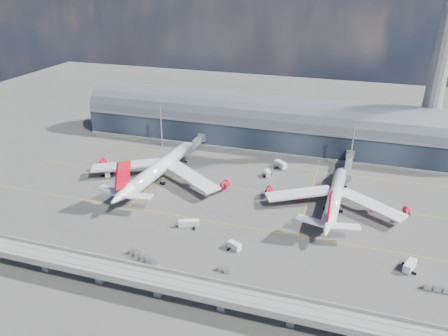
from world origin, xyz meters
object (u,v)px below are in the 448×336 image
(service_truck_2, at_px, (189,223))
(cargo_train_1, at_px, (143,258))
(service_truck_1, at_px, (234,246))
(cargo_train_0, at_px, (224,270))
(floodlight_mast_right, at_px, (352,145))
(airliner_left, at_px, (157,169))
(service_truck_3, at_px, (410,266))
(airliner_right, at_px, (335,198))
(control_tower, at_px, (442,57))
(service_truck_4, at_px, (268,174))
(service_truck_0, at_px, (107,173))
(cargo_train_2, at_px, (437,289))
(service_truck_5, at_px, (281,165))
(floodlight_mast_left, at_px, (161,124))

(service_truck_2, height_order, cargo_train_1, service_truck_2)
(service_truck_1, height_order, cargo_train_0, service_truck_1)
(floodlight_mast_right, height_order, airliner_left, floodlight_mast_right)
(airliner_left, xyz_separation_m, service_truck_3, (106.53, -34.37, -4.67))
(airliner_left, relative_size, airliner_right, 1.18)
(control_tower, distance_m, floodlight_mast_right, 58.76)
(floodlight_mast_right, xyz_separation_m, service_truck_1, (-34.92, -80.26, -12.23))
(service_truck_4, relative_size, cargo_train_1, 0.40)
(service_truck_2, relative_size, service_truck_4, 1.49)
(service_truck_0, distance_m, service_truck_2, 62.20)
(cargo_train_2, bearing_deg, floodlight_mast_right, 19.95)
(service_truck_1, relative_size, cargo_train_0, 1.13)
(service_truck_1, relative_size, service_truck_4, 0.97)
(airliner_right, xyz_separation_m, service_truck_5, (-28.50, 33.40, -3.33))
(service_truck_0, distance_m, service_truck_1, 84.63)
(floodlight_mast_left, relative_size, service_truck_4, 4.72)
(service_truck_3, height_order, service_truck_4, service_truck_3)
(control_tower, bearing_deg, airliner_right, -119.74)
(floodlight_mast_left, xyz_separation_m, service_truck_0, (-9.73, -40.70, -12.17))
(service_truck_2, bearing_deg, floodlight_mast_right, -58.41)
(floodlight_mast_left, height_order, floodlight_mast_right, same)
(airliner_right, distance_m, service_truck_5, 44.04)
(airliner_left, distance_m, cargo_train_0, 72.95)
(control_tower, relative_size, service_truck_2, 12.66)
(control_tower, xyz_separation_m, service_truck_1, (-69.92, -108.26, -50.23))
(floodlight_mast_right, height_order, service_truck_5, floodlight_mast_right)
(cargo_train_0, relative_size, cargo_train_2, 0.60)
(service_truck_4, distance_m, cargo_train_1, 81.31)
(service_truck_2, bearing_deg, cargo_train_0, -156.73)
(service_truck_1, xyz_separation_m, cargo_train_2, (65.19, -2.25, -0.50))
(service_truck_2, bearing_deg, service_truck_0, 40.02)
(control_tower, height_order, service_truck_5, control_tower)
(cargo_train_0, bearing_deg, floodlight_mast_left, 22.06)
(service_truck_5, bearing_deg, floodlight_mast_right, -36.95)
(control_tower, bearing_deg, service_truck_0, -154.61)
(control_tower, distance_m, service_truck_5, 91.14)
(service_truck_1, relative_size, cargo_train_2, 0.68)
(airliner_right, bearing_deg, cargo_train_2, -49.02)
(floodlight_mast_left, distance_m, floodlight_mast_right, 100.00)
(service_truck_4, distance_m, service_truck_5, 12.02)
(service_truck_1, distance_m, cargo_train_0, 13.04)
(service_truck_2, distance_m, cargo_train_0, 30.39)
(airliner_left, relative_size, service_truck_4, 13.19)
(floodlight_mast_left, xyz_separation_m, cargo_train_1, (37.60, -95.59, -12.66))
(airliner_right, relative_size, service_truck_1, 11.55)
(service_truck_1, distance_m, cargo_train_2, 65.23)
(service_truck_3, bearing_deg, service_truck_2, -159.36)
(service_truck_5, bearing_deg, airliner_right, -98.79)
(cargo_train_0, height_order, cargo_train_2, cargo_train_2)
(service_truck_1, bearing_deg, service_truck_5, 22.75)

